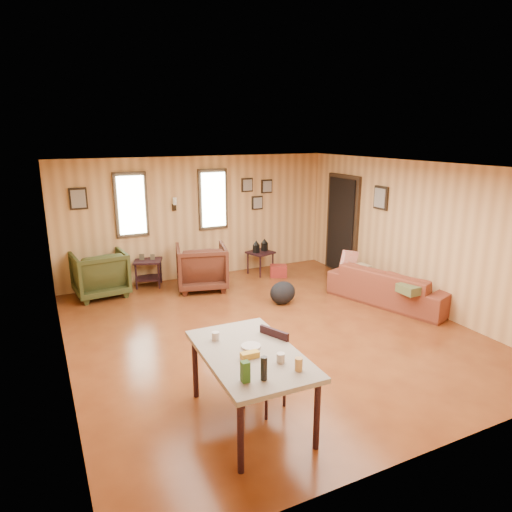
{
  "coord_description": "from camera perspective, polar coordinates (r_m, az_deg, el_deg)",
  "views": [
    {
      "loc": [
        -2.88,
        -5.51,
        2.84
      ],
      "look_at": [
        0.0,
        0.4,
        1.05
      ],
      "focal_mm": 32.0,
      "sensor_mm": 36.0,
      "label": 1
    }
  ],
  "objects": [
    {
      "name": "room",
      "position": [
        6.74,
        1.76,
        1.19
      ],
      "size": [
        5.54,
        6.04,
        2.44
      ],
      "color": "brown",
      "rests_on": "ground"
    },
    {
      "name": "sofa",
      "position": [
        8.11,
        16.54,
        -2.88
      ],
      "size": [
        1.25,
        2.17,
        0.81
      ],
      "primitive_type": "imported",
      "rotation": [
        0.0,
        0.0,
        1.9
      ],
      "color": "brown",
      "rests_on": "ground"
    },
    {
      "name": "recliner_brown",
      "position": [
        8.53,
        -6.82,
        -1.08
      ],
      "size": [
        1.08,
        1.03,
        0.92
      ],
      "primitive_type": "imported",
      "rotation": [
        0.0,
        0.0,
        2.89
      ],
      "color": "#472115",
      "rests_on": "ground"
    },
    {
      "name": "recliner_green",
      "position": [
        8.57,
        -18.97,
        -1.82
      ],
      "size": [
        0.95,
        0.9,
        0.9
      ],
      "primitive_type": "imported",
      "rotation": [
        0.0,
        0.0,
        -3.04
      ],
      "color": "#333A1A",
      "rests_on": "ground"
    },
    {
      "name": "end_table",
      "position": [
        8.87,
        -13.31,
        -1.48
      ],
      "size": [
        0.62,
        0.6,
        0.63
      ],
      "rotation": [
        0.0,
        0.0,
        -0.36
      ],
      "color": "black",
      "rests_on": "ground"
    },
    {
      "name": "side_table",
      "position": [
        9.34,
        0.55,
        0.68
      ],
      "size": [
        0.57,
        0.57,
        0.73
      ],
      "rotation": [
        0.0,
        0.0,
        0.31
      ],
      "color": "black",
      "rests_on": "ground"
    },
    {
      "name": "cooler",
      "position": [
        9.27,
        2.81,
        -1.87
      ],
      "size": [
        0.4,
        0.35,
        0.24
      ],
      "rotation": [
        0.0,
        0.0,
        -0.43
      ],
      "color": "maroon",
      "rests_on": "ground"
    },
    {
      "name": "backpack",
      "position": [
        7.81,
        3.35,
        -4.6
      ],
      "size": [
        0.55,
        0.5,
        0.39
      ],
      "rotation": [
        0.0,
        0.0,
        0.41
      ],
      "color": "black",
      "rests_on": "ground"
    },
    {
      "name": "sofa_pillows",
      "position": [
        8.01,
        15.35,
        -2.3
      ],
      "size": [
        0.45,
        1.77,
        0.37
      ],
      "rotation": [
        0.0,
        0.0,
        0.02
      ],
      "color": "#505730",
      "rests_on": "sofa"
    },
    {
      "name": "dining_table",
      "position": [
        4.58,
        -0.66,
        -12.76
      ],
      "size": [
        0.93,
        1.51,
        0.98
      ],
      "rotation": [
        0.0,
        0.0,
        -0.03
      ],
      "color": "gray",
      "rests_on": "ground"
    },
    {
      "name": "dining_chair",
      "position": [
        4.94,
        1.52,
        -13.41
      ],
      "size": [
        0.5,
        0.5,
        0.84
      ],
      "rotation": [
        0.0,
        0.0,
        0.42
      ],
      "color": "#333A1A",
      "rests_on": "ground"
    }
  ]
}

